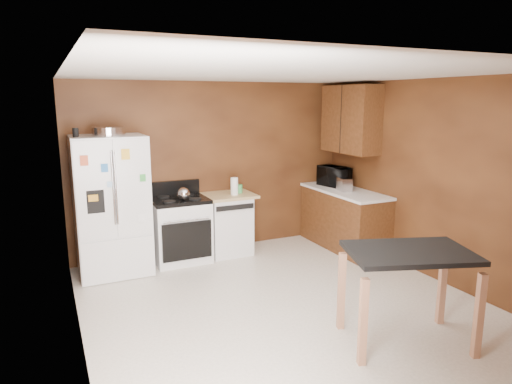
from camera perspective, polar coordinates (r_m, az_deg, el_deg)
floor at (r=5.21m, az=3.72°, el=-14.04°), size 4.50×4.50×0.00m
ceiling at (r=4.70m, az=4.13°, el=14.61°), size 4.50×4.50×0.00m
wall_back at (r=6.83m, az=-5.24°, el=3.10°), size 4.20×0.00×4.20m
wall_front at (r=3.10m, az=24.61°, el=-8.26°), size 4.20×0.00×4.20m
wall_left at (r=4.23m, az=-21.89°, el=-2.92°), size 0.00×4.50×4.50m
wall_right at (r=6.08m, az=21.52°, el=1.31°), size 0.00×4.50×4.50m
roasting_pan at (r=6.02m, az=-17.94°, el=7.24°), size 0.42×0.42×0.10m
pen_cup at (r=5.91m, az=-21.63°, el=6.93°), size 0.07×0.07×0.11m
kettle at (r=6.26m, az=-9.03°, el=-0.23°), size 0.17×0.17×0.17m
paper_towel at (r=6.57m, az=-2.73°, el=0.73°), size 0.11×0.11×0.25m
green_canister at (r=6.72m, az=-2.18°, el=0.41°), size 0.14×0.14×0.12m
toaster at (r=6.94m, az=10.99°, el=0.96°), size 0.23×0.30×0.19m
microwave at (r=7.28m, az=9.75°, el=1.85°), size 0.44×0.57×0.28m
refrigerator at (r=6.17m, az=-17.61°, el=-1.62°), size 0.90×0.80×1.80m
gas_range at (r=6.50m, az=-9.46°, el=-4.56°), size 0.76×0.68×1.10m
dishwasher at (r=6.74m, az=-3.61°, el=-3.92°), size 0.78×0.63×0.89m
right_cabinets at (r=7.07m, az=11.16°, el=0.40°), size 0.63×1.58×2.45m
island at (r=4.43m, az=18.53°, el=-8.74°), size 1.27×1.05×0.91m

